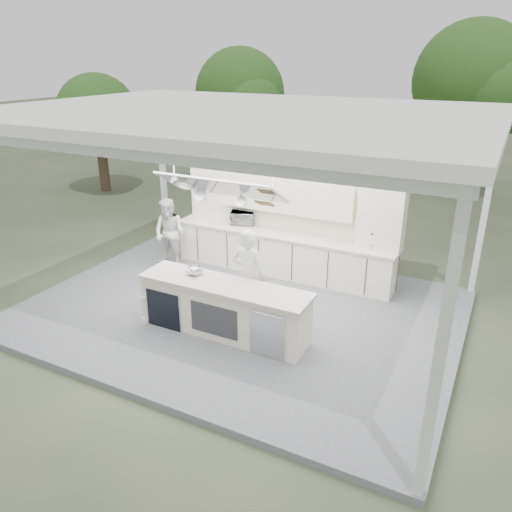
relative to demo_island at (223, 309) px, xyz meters
The scene contains 12 objects.
ground 1.10m from the demo_island, 101.07° to the left, with size 90.00×90.00×0.00m, color #4E553A.
stage_deck 1.07m from the demo_island, 101.07° to the left, with size 8.00×6.00×0.12m, color slate.
tent 3.25m from the demo_island, 101.05° to the left, with size 8.20×6.20×3.86m.
demo_island is the anchor object (origin of this frame).
back_counter 2.82m from the demo_island, 93.63° to the left, with size 5.08×0.72×0.95m.
back_wall_unit 3.19m from the demo_island, 84.98° to the left, with size 5.05×0.48×2.25m.
tree_cluster 11.02m from the demo_island, 91.82° to the left, with size 19.55×9.40×5.85m.
head_chef 0.74m from the demo_island, 70.69° to the left, with size 0.65×0.43×1.80m, color white.
sous_chef 3.36m from the demo_island, 142.05° to the left, with size 0.77×0.60×1.58m, color silver.
toaster_oven 3.29m from the demo_island, 112.65° to the left, with size 0.53×0.36×0.29m, color #B9BBC1.
bowl_large 0.82m from the demo_island, behind, with size 0.28×0.28×0.07m, color silver.
bowl_small 0.94m from the demo_island, 160.54° to the left, with size 0.23×0.23×0.07m, color silver.
Camera 1 is at (4.20, -7.47, 4.70)m, focal length 35.00 mm.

